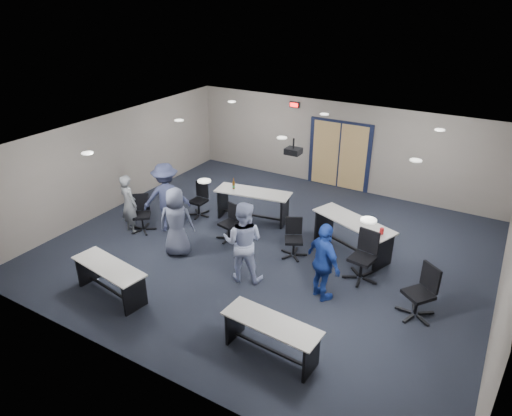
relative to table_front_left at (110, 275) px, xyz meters
The scene contains 25 objects.
floor 3.86m from the table_front_left, 60.08° to the left, with size 10.00×10.00×0.00m, color black.
back_wall 8.09m from the table_front_left, 76.27° to the left, with size 10.00×0.04×2.70m, color gray.
front_wall 2.41m from the table_front_left, 31.74° to the right, with size 10.00×0.04×2.70m, color gray.
left_wall 4.62m from the table_front_left, 132.96° to the left, with size 0.04×9.00×2.70m, color gray.
right_wall 7.71m from the table_front_left, 25.65° to the left, with size 0.04×9.00×2.70m, color gray.
ceiling 4.42m from the table_front_left, 60.08° to the left, with size 10.00×9.00×0.04m, color white.
double_door 8.03m from the table_front_left, 76.21° to the left, with size 2.00×0.07×2.20m.
exit_sign 8.01m from the table_front_left, 87.71° to the left, with size 0.32×0.07×0.18m.
ceiling_projector 4.81m from the table_front_left, 59.93° to the left, with size 0.35×0.32×0.37m.
ceiling_can_lights 4.60m from the table_front_left, 61.84° to the left, with size 6.24×5.74×0.02m, color silver, non-canonical shape.
table_front_left is the anchor object (origin of this frame).
table_front_right 3.67m from the table_front_left, ahead, with size 1.77×0.69×0.70m.
table_back_left 4.52m from the table_front_left, 80.53° to the left, with size 2.12×1.01×1.13m.
table_back_right 5.56m from the table_front_left, 48.52° to the left, with size 2.17×1.40×0.97m.
chair_back_a 3.93m from the table_front_left, 99.76° to the left, with size 0.59×0.59×0.94m, color black, non-canonical shape.
chair_back_b 3.28m from the table_front_left, 75.84° to the left, with size 0.58×0.58×0.93m, color black, non-canonical shape.
chair_back_c 4.16m from the table_front_left, 51.96° to the left, with size 0.59×0.59×0.94m, color black, non-canonical shape.
chair_back_d 5.30m from the table_front_left, 36.65° to the left, with size 0.70×0.70×1.12m, color black, non-canonical shape.
chair_loose_left 2.79m from the table_front_left, 119.98° to the left, with size 0.61×0.61×0.97m, color black, non-canonical shape.
chair_loose_right 6.12m from the table_front_left, 24.14° to the left, with size 0.68×0.68×1.09m, color black, non-canonical shape.
person_gray 2.79m from the table_front_left, 125.90° to the left, with size 0.57×0.38×1.58m, color gray.
person_plaid 2.04m from the table_front_left, 86.29° to the left, with size 0.82×0.53×1.68m, color slate.
person_lightblue 2.81m from the table_front_left, 43.11° to the left, with size 0.89×0.69×1.83m, color #ADBAE6.
person_navy 4.35m from the table_front_left, 29.28° to the left, with size 0.99×0.41×1.69m, color #1B3999.
person_back 3.01m from the table_front_left, 107.23° to the left, with size 1.18×0.68×1.83m, color #373D63.
Camera 1 is at (4.58, -8.51, 5.77)m, focal length 32.00 mm.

